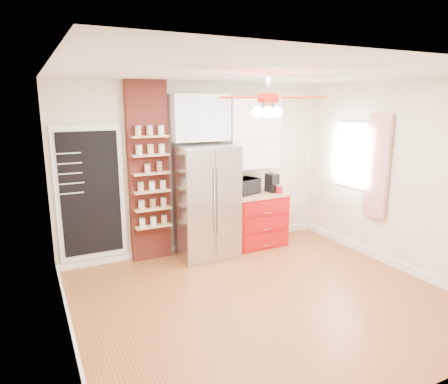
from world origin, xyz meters
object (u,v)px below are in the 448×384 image
pantry_jar_oats (147,169)px  red_cabinet (257,219)px  fridge (206,202)px  canister_left (279,190)px  ceiling_fan (268,98)px  toaster_oven (245,186)px  coffee_maker (272,183)px

pantry_jar_oats → red_cabinet: bearing=-2.3°
fridge → canister_left: 1.29m
fridge → canister_left: (1.28, -0.13, 0.09)m
fridge → ceiling_fan: 2.25m
red_cabinet → toaster_oven: bearing=167.5°
toaster_oven → pantry_jar_oats: bearing=158.9°
coffee_maker → canister_left: coffee_maker is taller
fridge → coffee_maker: (1.24, 0.02, 0.18)m
toaster_oven → pantry_jar_oats: size_ratio=3.77×
canister_left → pantry_jar_oats: pantry_jar_oats is taller
fridge → red_cabinet: size_ratio=1.86×
red_cabinet → pantry_jar_oats: pantry_jar_oats is taller
red_cabinet → coffee_maker: 0.66m
fridge → coffee_maker: size_ratio=5.63×
red_cabinet → ceiling_fan: (-0.92, -1.68, 1.97)m
toaster_oven → canister_left: toaster_oven is taller
fridge → coffee_maker: bearing=1.0°
red_cabinet → canister_left: size_ratio=7.39×
ceiling_fan → toaster_oven: ceiling_fan is taller
fridge → pantry_jar_oats: fridge is taller
fridge → red_cabinet: fridge is taller
pantry_jar_oats → ceiling_fan: bearing=-62.4°
canister_left → pantry_jar_oats: size_ratio=1.04×
pantry_jar_oats → coffee_maker: bearing=-2.8°
ceiling_fan → pantry_jar_oats: size_ratio=11.43×
canister_left → red_cabinet: bearing=150.8°
fridge → coffee_maker: 1.25m
ceiling_fan → pantry_jar_oats: bearing=117.6°
fridge → canister_left: fridge is taller
toaster_oven → fridge: bearing=167.1°
coffee_maker → pantry_jar_oats: (-2.10, 0.10, 0.38)m
fridge → canister_left: bearing=-5.6°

